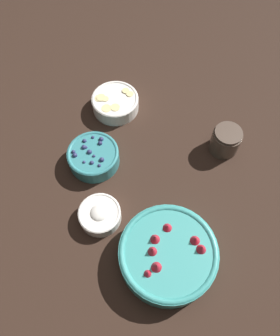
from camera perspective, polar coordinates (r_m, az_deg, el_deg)
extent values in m
plane|color=black|center=(1.00, -0.72, -3.95)|extent=(4.00, 4.00, 0.00)
cylinder|color=teal|center=(0.91, 4.85, -14.83)|extent=(0.26, 0.26, 0.07)
torus|color=teal|center=(0.88, 5.00, -14.35)|extent=(0.26, 0.26, 0.02)
cylinder|color=#B21928|center=(0.89, 4.95, -14.52)|extent=(0.21, 0.21, 0.02)
cone|color=#B21928|center=(0.86, 2.19, -14.16)|extent=(0.04, 0.04, 0.03)
cone|color=#B21928|center=(0.88, 9.62, -12.22)|extent=(0.05, 0.05, 0.03)
cone|color=#B21928|center=(0.85, 1.35, -17.87)|extent=(0.03, 0.03, 0.02)
cone|color=#B21928|center=(0.87, 2.65, -12.13)|extent=(0.03, 0.03, 0.03)
cone|color=#B21928|center=(0.85, 2.91, -16.75)|extent=(0.04, 0.04, 0.03)
cone|color=#B21928|center=(0.88, 10.69, -13.62)|extent=(0.03, 0.03, 0.03)
cone|color=#B21928|center=(0.88, 4.81, -10.22)|extent=(0.04, 0.04, 0.02)
cylinder|color=teal|center=(1.04, -8.07, 1.88)|extent=(0.16, 0.16, 0.05)
torus|color=teal|center=(1.02, -8.24, 2.58)|extent=(0.16, 0.16, 0.01)
cylinder|color=navy|center=(1.03, -8.18, 2.34)|extent=(0.13, 0.13, 0.02)
sphere|color=navy|center=(1.03, -11.52, 2.77)|extent=(0.01, 0.01, 0.01)
sphere|color=navy|center=(1.03, -6.95, 4.30)|extent=(0.01, 0.01, 0.01)
sphere|color=navy|center=(1.05, -8.22, 5.28)|extent=(0.01, 0.01, 0.01)
sphere|color=navy|center=(1.02, -11.28, 2.19)|extent=(0.02, 0.02, 0.02)
sphere|color=navy|center=(1.04, -9.65, 4.66)|extent=(0.01, 0.01, 0.01)
sphere|color=navy|center=(1.04, -6.76, 5.00)|extent=(0.02, 0.02, 0.02)
sphere|color=navy|center=(1.00, -6.67, 1.44)|extent=(0.02, 0.02, 0.02)
sphere|color=navy|center=(1.00, -8.40, 0.90)|extent=(0.01, 0.01, 0.01)
sphere|color=navy|center=(1.02, -8.80, 2.77)|extent=(0.02, 0.02, 0.02)
sphere|color=navy|center=(1.03, -9.76, 3.59)|extent=(0.02, 0.02, 0.02)
sphere|color=navy|center=(1.00, -9.72, 1.00)|extent=(0.01, 0.01, 0.01)
sphere|color=navy|center=(1.03, -9.41, 3.54)|extent=(0.01, 0.01, 0.01)
sphere|color=navy|center=(0.99, -7.11, 0.41)|extent=(0.01, 0.01, 0.01)
sphere|color=navy|center=(1.01, -8.04, 2.05)|extent=(0.01, 0.01, 0.01)
cylinder|color=white|center=(1.16, -4.30, 11.17)|extent=(0.16, 0.16, 0.05)
torus|color=white|center=(1.14, -4.38, 11.89)|extent=(0.16, 0.16, 0.01)
cylinder|color=beige|center=(1.15, -4.35, 11.65)|extent=(0.13, 0.13, 0.02)
cylinder|color=beige|center=(1.15, -7.18, 11.94)|extent=(0.03, 0.03, 0.00)
cylinder|color=beige|center=(1.12, -4.33, 10.43)|extent=(0.03, 0.03, 0.00)
cylinder|color=beige|center=(1.15, -6.79, 12.04)|extent=(0.03, 0.03, 0.01)
cylinder|color=beige|center=(1.14, -6.08, 11.85)|extent=(0.02, 0.02, 0.01)
cylinder|color=beige|center=(1.12, -5.87, 10.27)|extent=(0.03, 0.03, 0.00)
cylinder|color=beige|center=(1.16, -2.49, 13.24)|extent=(0.03, 0.03, 0.01)
cylinder|color=beige|center=(1.15, -1.76, 12.72)|extent=(0.03, 0.03, 0.01)
cylinder|color=white|center=(0.96, -6.98, -8.15)|extent=(0.12, 0.12, 0.04)
torus|color=white|center=(0.94, -7.10, -7.76)|extent=(0.12, 0.12, 0.01)
cylinder|color=white|center=(0.95, -7.06, -7.90)|extent=(0.10, 0.10, 0.01)
ellipsoid|color=white|center=(0.94, -7.10, -7.76)|extent=(0.05, 0.05, 0.02)
cylinder|color=#4C3D33|center=(1.08, 14.64, 4.55)|extent=(0.09, 0.09, 0.08)
cylinder|color=#512D1E|center=(1.09, 14.57, 4.38)|extent=(0.08, 0.08, 0.06)
cylinder|color=#4C3D33|center=(1.05, 15.17, 5.86)|extent=(0.09, 0.09, 0.01)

